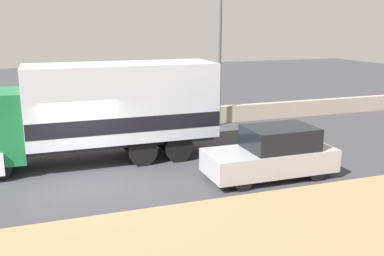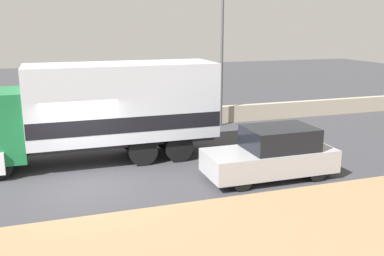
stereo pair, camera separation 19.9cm
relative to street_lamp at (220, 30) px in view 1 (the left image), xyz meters
The scene contains 5 objects.
ground_plane 10.62m from the street_lamp, 138.47° to the right, with size 80.00×80.00×0.00m, color #38383D.
stone_wall_backdrop 8.33m from the street_lamp, behind, with size 60.00×0.35×0.85m.
street_lamp is the anchor object (origin of this frame).
box_truck 7.83m from the street_lamp, 147.30° to the right, with size 8.67×2.36×3.59m.
car_hatchback 8.52m from the street_lamp, 99.29° to the right, with size 4.28×1.78×1.70m.
Camera 1 is at (-1.00, -13.00, 4.97)m, focal length 40.00 mm.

